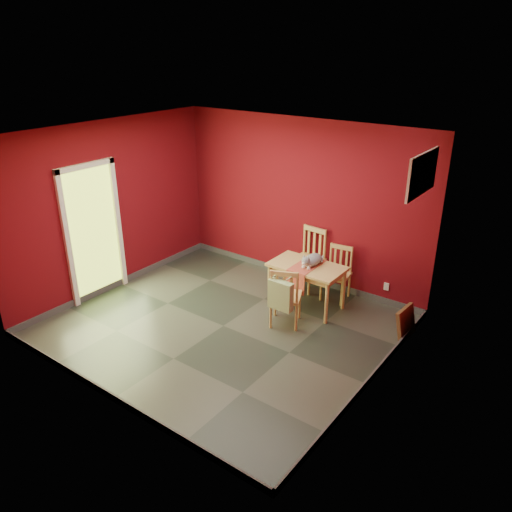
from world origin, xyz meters
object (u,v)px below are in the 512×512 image
Objects in this scene: chair_far_right at (337,272)px; cat at (313,258)px; tote_bag at (281,295)px; chair_near at (285,296)px; picture_frame at (406,323)px; chair_far_left at (308,258)px; dining_table at (307,271)px.

cat reaches higher than chair_far_right.
chair_far_right and tote_bag have the same top height.
chair_near is 0.24m from tote_bag.
picture_frame is (1.31, -0.45, -0.22)m from chair_far_right.
chair_far_left is 1.18× the size of chair_far_right.
cat is (0.05, 0.06, 0.20)m from dining_table.
chair_far_left is 2.05× the size of tote_bag.
tote_bag is (-0.14, -1.38, 0.14)m from chair_far_right.
chair_far_left is 1.52m from tote_bag.
chair_near is at bearing -99.69° from chair_far_right.
dining_table is at bearing -119.98° from cat.
dining_table is 1.22× the size of chair_near.
chair_far_right is at bearing 65.83° from dining_table.
dining_table is at bearing 93.34° from chair_near.
tote_bag is 1.06× the size of cat.
cat is 1.04× the size of picture_frame.
chair_far_right is (0.57, -0.08, -0.08)m from chair_far_left.
dining_table is 2.50× the size of picture_frame.
chair_far_right is 1.74× the size of tote_bag.
chair_near reaches higher than picture_frame.
tote_bag reaches higher than dining_table.
tote_bag is at bearing -95.93° from chair_far_right.
picture_frame is at bearing -19.14° from chair_far_right.
chair_near is 2.05× the size of picture_frame.
chair_near is 0.78m from cat.
chair_far_left is 2.27× the size of picture_frame.
dining_table is 0.85m from tote_bag.
chair_far_right is at bearing -7.84° from chair_far_left.
chair_far_right is at bearing 160.86° from picture_frame.
chair_far_right is 1.93× the size of picture_frame.
chair_far_left is 1.97m from picture_frame.
chair_far_left reaches higher than chair_near.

